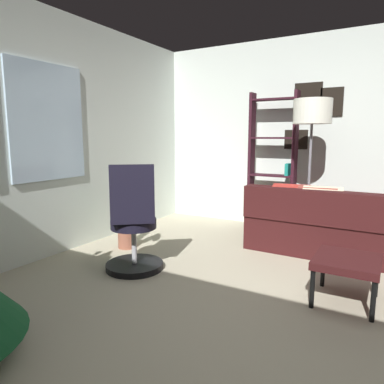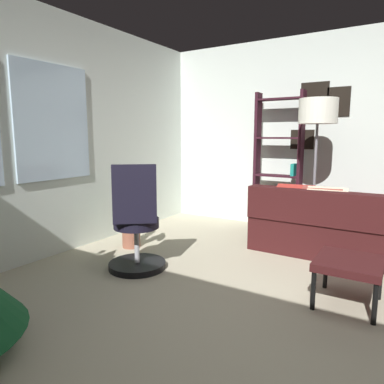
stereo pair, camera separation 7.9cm
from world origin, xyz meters
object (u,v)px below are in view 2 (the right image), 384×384
Objects in this scene: bookshelf at (277,173)px; potted_plant at (131,222)px; floor_lamp at (318,119)px; office_chair at (136,230)px; couch at (361,230)px; footstool at (349,266)px.

bookshelf is 2.96× the size of potted_plant.
office_chair is at bearing 144.00° from floor_lamp.
bookshelf is at bearing 52.29° from floor_lamp.
floor_lamp is (0.04, 0.53, 1.22)m from couch.
office_chair is 0.61× the size of floor_lamp.
office_chair reaches higher than footstool.
couch is 1.11× the size of bookshelf.
office_chair is 0.75m from potted_plant.
footstool is 0.30× the size of floor_lamp.
footstool is at bearing -177.23° from couch.
couch is at bearing -94.66° from floor_lamp.
footstool is at bearing -156.73° from floor_lamp.
footstool is at bearing -80.19° from office_chair.
couch is 2.57m from potted_plant.
potted_plant is (-1.15, 2.30, 0.03)m from couch.
footstool is at bearing -94.96° from potted_plant.
floor_lamp reaches higher than couch.
bookshelf is at bearing 32.82° from footstool.
bookshelf is (0.51, 1.13, 0.53)m from couch.
couch is at bearing -114.09° from bookshelf.
office_chair reaches higher than couch.
bookshelf is at bearing 65.91° from couch.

